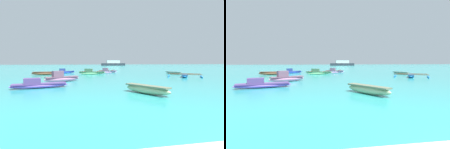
# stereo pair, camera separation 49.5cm
# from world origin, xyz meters

# --- Properties ---
(moored_boat_0) EXTENTS (3.12, 1.35, 0.76)m
(moored_boat_0) POSITION_xyz_m (-5.59, 26.48, 0.27)
(moored_boat_0) COLOR blue
(moored_boat_0) RESTS_ON ground_plane
(moored_boat_1) EXTENTS (2.02, 2.87, 0.49)m
(moored_boat_1) POSITION_xyz_m (0.49, 7.12, 0.27)
(moored_boat_1) COLOR #ABB989
(moored_boat_1) RESTS_ON ground_plane
(moored_boat_2) EXTENTS (1.78, 2.77, 0.31)m
(moored_boat_2) POSITION_xyz_m (10.89, 22.29, 0.18)
(moored_boat_2) COLOR #75AEA1
(moored_boat_2) RESTS_ON ground_plane
(moored_boat_3) EXTENTS (3.64, 1.01, 0.45)m
(moored_boat_3) POSITION_xyz_m (-7.87, 23.21, 0.25)
(moored_boat_3) COLOR #A45436
(moored_boat_3) RESTS_ON ground_plane
(moored_boat_4) EXTENTS (3.83, 1.66, 0.70)m
(moored_boat_4) POSITION_xyz_m (-6.00, 10.50, 0.25)
(moored_boat_4) COLOR #9159CF
(moored_boat_4) RESTS_ON ground_plane
(moored_boat_5) EXTENTS (3.16, 2.15, 1.00)m
(moored_boat_5) POSITION_xyz_m (-4.83, 14.13, 0.35)
(moored_boat_5) COLOR pink
(moored_boat_5) RESTS_ON ground_plane
(moored_boat_6) EXTENTS (4.12, 3.80, 0.79)m
(moored_boat_6) POSITION_xyz_m (-1.47, 24.16, 0.25)
(moored_boat_6) COLOR #71B77C
(moored_boat_6) RESTS_ON ground_plane
(moored_boat_7) EXTENTS (3.78, 4.61, 0.77)m
(moored_boat_7) POSITION_xyz_m (1.43, 27.14, 0.25)
(moored_boat_7) COLOR #CD97C9
(moored_boat_7) RESTS_ON ground_plane
(moored_boat_8) EXTENTS (4.65, 4.29, 0.39)m
(moored_boat_8) POSITION_xyz_m (9.15, 16.79, 0.18)
(moored_boat_8) COLOR #2280DB
(moored_boat_8) RESTS_ON ground_plane
(distant_ferry) EXTENTS (11.60, 2.55, 2.55)m
(distant_ferry) POSITION_xyz_m (13.19, 82.79, 1.04)
(distant_ferry) COLOR #2D333D
(distant_ferry) RESTS_ON ground_plane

